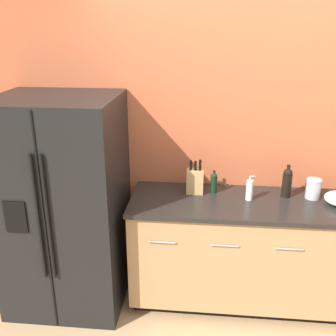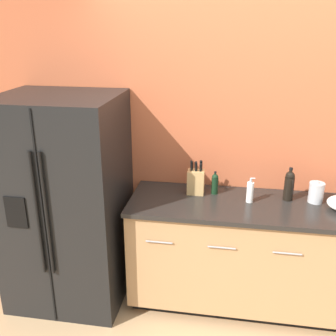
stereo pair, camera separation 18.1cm
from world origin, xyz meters
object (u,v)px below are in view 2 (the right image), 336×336
object	(u,v)px
knife_block	(196,181)
soap_dispenser	(250,192)
wine_bottle	(289,185)
oil_bottle	(215,183)
steel_canister	(316,192)
refrigerator	(66,202)

from	to	relation	value
knife_block	soap_dispenser	world-z (taller)	knife_block
wine_bottle	knife_block	bearing A→B (deg)	-179.85
oil_bottle	steel_canister	world-z (taller)	oil_bottle
knife_block	steel_canister	bearing A→B (deg)	-0.47
refrigerator	wine_bottle	size ratio (longest dim) A/B	6.51
knife_block	oil_bottle	distance (m)	0.15
wine_bottle	oil_bottle	size ratio (longest dim) A/B	1.40
wine_bottle	soap_dispenser	distance (m)	0.31
refrigerator	wine_bottle	distance (m)	1.77
wine_bottle	oil_bottle	world-z (taller)	wine_bottle
soap_dispenser	oil_bottle	xyz separation A→B (m)	(-0.27, 0.11, 0.00)
oil_bottle	knife_block	bearing A→B (deg)	-170.61
wine_bottle	soap_dispenser	size ratio (longest dim) A/B	1.32
steel_canister	soap_dispenser	bearing A→B (deg)	-170.87
knife_block	soap_dispenser	bearing A→B (deg)	-11.66
wine_bottle	oil_bottle	distance (m)	0.57
knife_block	steel_canister	world-z (taller)	knife_block
soap_dispenser	wine_bottle	bearing A→B (deg)	16.87
wine_bottle	steel_canister	world-z (taller)	wine_bottle
wine_bottle	steel_canister	size ratio (longest dim) A/B	1.52
soap_dispenser	oil_bottle	size ratio (longest dim) A/B	1.06
knife_block	steel_canister	size ratio (longest dim) A/B	1.66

